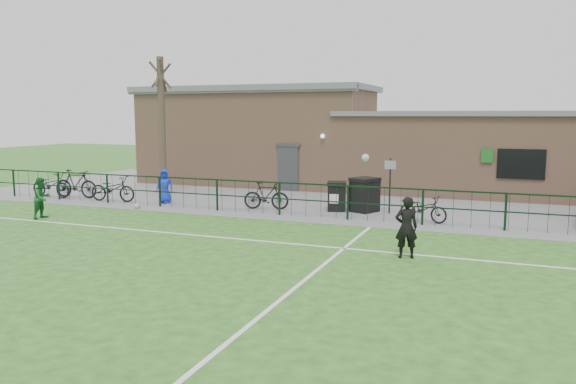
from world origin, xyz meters
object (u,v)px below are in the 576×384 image
(bicycle_e, at_px, (423,209))
(spectator_child, at_px, (165,186))
(bicycle_c, at_px, (113,189))
(outfield_player, at_px, (42,198))
(sign_post, at_px, (390,186))
(wheelie_bin_right, at_px, (365,196))
(ball_ground, at_px, (137,206))
(bicycle_a, at_px, (51,185))
(bare_tree, at_px, (162,128))
(bicycle_b, at_px, (76,184))
(bicycle_d, at_px, (266,196))
(wheelie_bin_left, at_px, (337,197))

(bicycle_e, height_order, spectator_child, spectator_child)
(bicycle_c, distance_m, outfield_player, 3.90)
(sign_post, xyz_separation_m, bicycle_e, (1.36, -1.16, -0.56))
(wheelie_bin_right, height_order, ball_ground, wheelie_bin_right)
(bicycle_e, bearing_deg, bicycle_a, 108.17)
(sign_post, height_order, outfield_player, sign_post)
(bicycle_c, xyz_separation_m, bicycle_e, (12.49, 0.16, -0.08))
(bicycle_a, distance_m, bicycle_c, 3.25)
(bicycle_e, height_order, ball_ground, bicycle_e)
(bare_tree, xyz_separation_m, bicycle_e, (11.45, -1.96, -2.54))
(sign_post, height_order, bicycle_c, sign_post)
(bicycle_a, distance_m, bicycle_b, 1.17)
(bare_tree, distance_m, spectator_child, 3.10)
(sign_post, height_order, bicycle_a, sign_post)
(bicycle_a, distance_m, spectator_child, 5.50)
(bicycle_d, height_order, ball_ground, bicycle_d)
(wheelie_bin_right, relative_size, bicycle_e, 0.70)
(bicycle_b, height_order, bicycle_d, bicycle_b)
(outfield_player, bearing_deg, bicycle_c, 1.70)
(bicycle_c, relative_size, bicycle_d, 1.16)
(bicycle_d, bearing_deg, wheelie_bin_left, -86.81)
(bicycle_b, height_order, ball_ground, bicycle_b)
(bicycle_e, distance_m, outfield_player, 13.01)
(ball_ground, bearing_deg, wheelie_bin_right, 16.51)
(bicycle_c, distance_m, bicycle_d, 6.66)
(wheelie_bin_left, relative_size, spectator_child, 0.72)
(bicycle_b, relative_size, bicycle_c, 1.02)
(bare_tree, bearing_deg, bicycle_e, -9.71)
(bicycle_e, relative_size, spectator_child, 1.22)
(bicycle_c, distance_m, spectator_child, 2.28)
(bare_tree, bearing_deg, sign_post, -4.50)
(bicycle_c, relative_size, ball_ground, 8.93)
(bicycle_a, relative_size, bicycle_d, 1.19)
(sign_post, distance_m, bicycle_e, 1.88)
(outfield_player, bearing_deg, bicycle_e, -72.11)
(bicycle_e, bearing_deg, wheelie_bin_left, 89.81)
(bicycle_b, relative_size, bicycle_d, 1.18)
(bare_tree, xyz_separation_m, sign_post, (10.09, -0.79, -1.98))
(bicycle_a, relative_size, ball_ground, 9.11)
(wheelie_bin_right, distance_m, bicycle_d, 3.67)
(spectator_child, bearing_deg, bare_tree, 103.78)
(bare_tree, height_order, bicycle_a, bare_tree)
(wheelie_bin_left, relative_size, bicycle_e, 0.59)
(bicycle_c, bearing_deg, outfield_player, 176.19)
(wheelie_bin_right, bearing_deg, bicycle_d, -142.47)
(bicycle_d, bearing_deg, outfield_player, 112.06)
(wheelie_bin_left, xyz_separation_m, sign_post, (1.94, 0.11, 0.51))
(bicycle_d, distance_m, ball_ground, 4.94)
(bare_tree, distance_m, wheelie_bin_right, 9.51)
(bicycle_d, bearing_deg, sign_post, -91.89)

